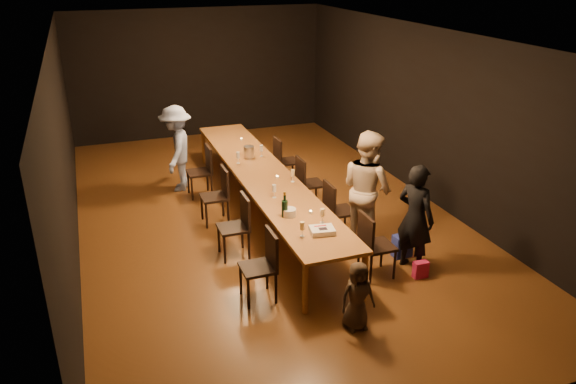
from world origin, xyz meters
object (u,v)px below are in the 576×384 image
object	(u,v)px
chair_right_2	(311,183)
chair_right_3	(287,161)
chair_left_0	(258,267)
chair_left_2	(214,196)
woman_birthday	(415,218)
plate_stack	(289,212)
birthday_cake	(322,230)
man_blue	(177,149)
chair_right_1	(340,210)
chair_right_0	(377,245)
table	(264,176)
child	(357,296)
woman_tan	(367,189)
chair_left_3	(199,172)
ice_bucket	(249,152)
champagne_bottle	(285,204)
chair_left_1	(233,227)

from	to	relation	value
chair_right_2	chair_right_3	world-z (taller)	same
chair_left_0	chair_left_2	world-z (taller)	same
chair_left_0	woman_birthday	size ratio (longest dim) A/B	0.60
plate_stack	chair_right_2	bearing A→B (deg)	58.95
birthday_cake	plate_stack	bearing A→B (deg)	118.84
plate_stack	man_blue	bearing A→B (deg)	106.39
chair_right_1	chair_left_2	bearing A→B (deg)	-125.22
chair_right_0	chair_left_0	size ratio (longest dim) A/B	1.00
table	birthday_cake	bearing A→B (deg)	-88.55
man_blue	child	xyz separation A→B (m)	(1.21, -5.02, -0.37)
chair_right_2	woman_tan	bearing A→B (deg)	11.55
chair_left_3	birthday_cake	distance (m)	3.65
chair_left_3	ice_bucket	distance (m)	1.00
chair_left_0	plate_stack	world-z (taller)	chair_left_0
chair_right_3	man_blue	distance (m)	2.08
chair_left_0	ice_bucket	distance (m)	3.39
man_blue	birthday_cake	distance (m)	4.15
chair_left_2	champagne_bottle	bearing A→B (deg)	-159.87
chair_right_0	chair_right_3	bearing A→B (deg)	180.00
man_blue	birthday_cake	xyz separation A→B (m)	(1.21, -3.97, -0.02)
child	birthday_cake	bearing A→B (deg)	91.98
chair_right_2	chair_right_3	bearing A→B (deg)	180.00
chair_right_3	champagne_bottle	xyz separation A→B (m)	(-1.08, -2.89, 0.47)
chair_left_0	man_blue	distance (m)	4.07
ice_bucket	chair_right_2	bearing A→B (deg)	-45.23
chair_right_0	woman_tan	xyz separation A→B (m)	(0.30, 0.93, 0.42)
chair_right_1	plate_stack	world-z (taller)	chair_right_1
chair_left_3	birthday_cake	xyz separation A→B (m)	(0.91, -3.52, 0.32)
child	woman_tan	bearing A→B (deg)	61.99
chair_right_3	ice_bucket	world-z (taller)	ice_bucket
chair_right_2	chair_left_2	world-z (taller)	same
chair_right_0	woman_birthday	xyz separation A→B (m)	(0.57, 0.02, 0.31)
table	chair_left_3	world-z (taller)	chair_left_3
child	chair_left_3	bearing A→B (deg)	102.98
chair_right_3	chair_right_2	bearing A→B (deg)	-0.00
chair_right_2	plate_stack	world-z (taller)	chair_right_2
chair_right_0	chair_left_0	distance (m)	1.70
child	champagne_bottle	bearing A→B (deg)	101.62
chair_left_2	man_blue	xyz separation A→B (m)	(-0.30, 1.65, 0.34)
birthday_cake	plate_stack	distance (m)	0.67
chair_left_0	chair_left_1	size ratio (longest dim) A/B	1.00
chair_right_3	champagne_bottle	bearing A→B (deg)	-20.51
chair_left_1	woman_birthday	world-z (taller)	woman_birthday
woman_tan	man_blue	xyz separation A→B (m)	(-2.30, 3.11, -0.09)
chair_right_1	man_blue	xyz separation A→B (m)	(-2.00, 2.85, 0.34)
chair_left_1	chair_left_2	xyz separation A→B (m)	(0.00, 1.20, 0.00)
chair_left_2	table	bearing A→B (deg)	-90.00
chair_right_1	chair_left_2	world-z (taller)	same
chair_right_2	woman_tan	distance (m)	1.56
chair_left_1	plate_stack	world-z (taller)	chair_left_1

